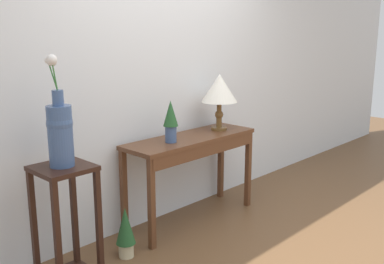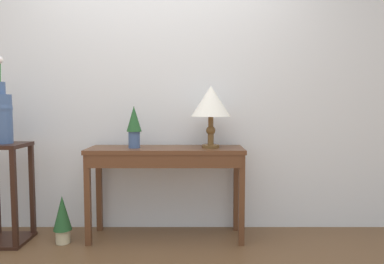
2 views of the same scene
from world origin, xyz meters
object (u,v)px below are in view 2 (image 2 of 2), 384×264
console_table (167,161)px  potted_plant_on_console (135,125)px  potted_plant_floor (64,217)px  table_lamp (212,103)px  pedestal_stand_left (6,193)px  flower_vase_tall (3,113)px

console_table → potted_plant_on_console: (-0.25, 0.00, 0.30)m
console_table → potted_plant_floor: size_ratio=3.26×
table_lamp → pedestal_stand_left: bearing=-176.3°
pedestal_stand_left → flower_vase_tall: 0.64m
console_table → table_lamp: bearing=3.7°
potted_plant_floor → flower_vase_tall: bearing=177.7°
potted_plant_floor → potted_plant_on_console: bearing=10.4°
table_lamp → flower_vase_tall: flower_vase_tall is taller
flower_vase_tall → pedestal_stand_left: bearing=13.4°
console_table → pedestal_stand_left: pedestal_stand_left is taller
table_lamp → potted_plant_on_console: table_lamp is taller
pedestal_stand_left → potted_plant_floor: 0.50m
table_lamp → potted_plant_floor: table_lamp is taller
potted_plant_floor → table_lamp: bearing=6.1°
flower_vase_tall → potted_plant_on_console: bearing=4.7°
pedestal_stand_left → table_lamp: bearing=3.7°
console_table → pedestal_stand_left: bearing=-176.3°
pedestal_stand_left → flower_vase_tall: size_ratio=1.15×
potted_plant_on_console → potted_plant_floor: potted_plant_on_console is taller
potted_plant_on_console → potted_plant_floor: 0.93m
console_table → table_lamp: size_ratio=2.51×
pedestal_stand_left → flower_vase_tall: flower_vase_tall is taller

